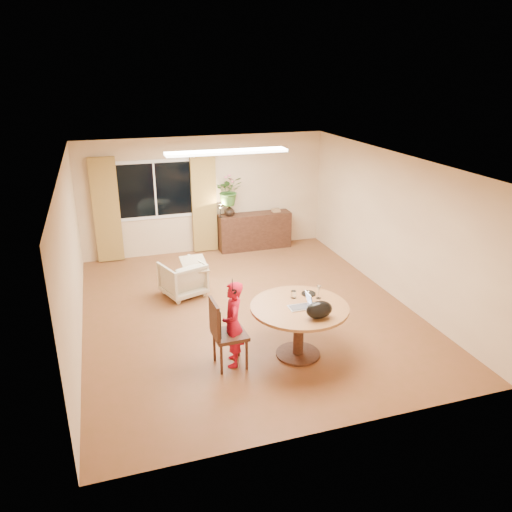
{
  "coord_description": "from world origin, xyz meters",
  "views": [
    {
      "loc": [
        -2.22,
        -7.5,
        3.99
      ],
      "look_at": [
        0.1,
        -0.2,
        1.07
      ],
      "focal_mm": 35.0,
      "sensor_mm": 36.0,
      "label": 1
    }
  ],
  "objects": [
    {
      "name": "pot_lid",
      "position": [
        0.58,
        -1.29,
        0.82
      ],
      "size": [
        0.26,
        0.26,
        0.04
      ],
      "primitive_type": null,
      "rotation": [
        0.0,
        0.0,
        -0.23
      ],
      "color": "white",
      "rests_on": "dining_table"
    },
    {
      "name": "armchair",
      "position": [
        -0.95,
        0.96,
        0.33
      ],
      "size": [
        0.9,
        0.91,
        0.66
      ],
      "primitive_type": "imported",
      "rotation": [
        0.0,
        0.0,
        3.48
      ],
      "color": "#C0AB98",
      "rests_on": "floor"
    },
    {
      "name": "bouquet",
      "position": [
        0.49,
        3.01,
        1.42
      ],
      "size": [
        0.63,
        0.56,
        0.66
      ],
      "primitive_type": "imported",
      "rotation": [
        0.0,
        0.0,
        -0.07
      ],
      "color": "#256528",
      "rests_on": "vase"
    },
    {
      "name": "dining_chair",
      "position": [
        -0.71,
        -1.57,
        0.52
      ],
      "size": [
        0.51,
        0.47,
        1.03
      ],
      "primitive_type": null,
      "rotation": [
        0.0,
        0.0,
        0.04
      ],
      "color": "black",
      "rests_on": "floor"
    },
    {
      "name": "wine_glass",
      "position": [
        0.66,
        -1.47,
        0.9
      ],
      "size": [
        0.08,
        0.08,
        0.2
      ],
      "primitive_type": null,
      "rotation": [
        0.0,
        0.0,
        0.15
      ],
      "color": "white",
      "rests_on": "dining_table"
    },
    {
      "name": "wall_right",
      "position": [
        2.75,
        0.0,
        1.3
      ],
      "size": [
        0.0,
        6.5,
        6.5
      ],
      "primitive_type": "plane",
      "rotation": [
        1.57,
        0.0,
        -1.57
      ],
      "color": "tan",
      "rests_on": "floor"
    },
    {
      "name": "throw",
      "position": [
        -0.73,
        0.95,
        0.67
      ],
      "size": [
        0.47,
        0.57,
        0.03
      ],
      "primitive_type": null,
      "rotation": [
        0.0,
        0.0,
        0.05
      ],
      "color": "beige",
      "rests_on": "armchair"
    },
    {
      "name": "wall_back",
      "position": [
        0.0,
        3.25,
        1.3
      ],
      "size": [
        5.5,
        0.0,
        5.5
      ],
      "primitive_type": "plane",
      "rotation": [
        1.57,
        0.0,
        0.0
      ],
      "color": "tan",
      "rests_on": "floor"
    },
    {
      "name": "curtain_right",
      "position": [
        -0.05,
        3.15,
        1.15
      ],
      "size": [
        0.55,
        0.08,
        2.25
      ],
      "primitive_type": "cube",
      "color": "olive",
      "rests_on": "wall_back"
    },
    {
      "name": "child",
      "position": [
        -0.66,
        -1.54,
        0.63
      ],
      "size": [
        0.51,
        0.4,
        1.26
      ],
      "primitive_type": "imported",
      "rotation": [
        0.0,
        0.0,
        -1.8
      ],
      "color": "red",
      "rests_on": "floor"
    },
    {
      "name": "sideboard",
      "position": [
        1.09,
        3.01,
        0.42
      ],
      "size": [
        1.67,
        0.41,
        0.84
      ],
      "primitive_type": "cube",
      "color": "black",
      "rests_on": "floor"
    },
    {
      "name": "handbag",
      "position": [
        0.41,
        -2.03,
        0.93
      ],
      "size": [
        0.39,
        0.25,
        0.25
      ],
      "primitive_type": null,
      "rotation": [
        0.0,
        0.0,
        -0.09
      ],
      "color": "black",
      "rests_on": "dining_table"
    },
    {
      "name": "tumbler",
      "position": [
        0.32,
        -1.34,
        0.86
      ],
      "size": [
        0.09,
        0.09,
        0.11
      ],
      "primitive_type": null,
      "rotation": [
        0.0,
        0.0,
        0.14
      ],
      "color": "white",
      "rests_on": "dining_table"
    },
    {
      "name": "floor",
      "position": [
        0.0,
        0.0,
        0.0
      ],
      "size": [
        6.5,
        6.5,
        0.0
      ],
      "primitive_type": "plane",
      "color": "brown",
      "rests_on": "ground"
    },
    {
      "name": "curtain_left",
      "position": [
        -2.15,
        3.15,
        1.15
      ],
      "size": [
        0.55,
        0.08,
        2.25
      ],
      "primitive_type": "cube",
      "color": "olive",
      "rests_on": "wall_back"
    },
    {
      "name": "vase",
      "position": [
        0.49,
        3.01,
        0.96
      ],
      "size": [
        0.3,
        0.3,
        0.25
      ],
      "primitive_type": "imported",
      "rotation": [
        0.0,
        0.0,
        0.34
      ],
      "color": "black",
      "rests_on": "sideboard"
    },
    {
      "name": "window",
      "position": [
        -1.1,
        3.23,
        1.5
      ],
      "size": [
        1.7,
        0.03,
        1.3
      ],
      "color": "white",
      "rests_on": "wall_back"
    },
    {
      "name": "desk_lamp",
      "position": [
        0.27,
        2.96,
        1.0
      ],
      "size": [
        0.16,
        0.16,
        0.32
      ],
      "primitive_type": null,
      "rotation": [
        0.0,
        0.0,
        0.23
      ],
      "color": "black",
      "rests_on": "sideboard"
    },
    {
      "name": "wall_left",
      "position": [
        -2.75,
        0.0,
        1.3
      ],
      "size": [
        0.0,
        6.5,
        6.5
      ],
      "primitive_type": "plane",
      "rotation": [
        1.57,
        0.0,
        1.57
      ],
      "color": "tan",
      "rests_on": "floor"
    },
    {
      "name": "dining_table",
      "position": [
        0.3,
        -1.61,
        0.63
      ],
      "size": [
        1.41,
        1.41,
        0.8
      ],
      "color": "brown",
      "rests_on": "floor"
    },
    {
      "name": "ceiling_panel",
      "position": [
        0.0,
        1.2,
        2.57
      ],
      "size": [
        2.2,
        0.35,
        0.05
      ],
      "primitive_type": "cube",
      "color": "white",
      "rests_on": "ceiling"
    },
    {
      "name": "laptop",
      "position": [
        0.28,
        -1.67,
        0.91
      ],
      "size": [
        0.33,
        0.22,
        0.22
      ],
      "primitive_type": null,
      "rotation": [
        0.0,
        0.0,
        -0.01
      ],
      "color": "#B7B7BC",
      "rests_on": "dining_table"
    },
    {
      "name": "ceiling",
      "position": [
        0.0,
        0.0,
        2.6
      ],
      "size": [
        6.5,
        6.5,
        0.0
      ],
      "primitive_type": "plane",
      "rotation": [
        3.14,
        0.0,
        0.0
      ],
      "color": "white",
      "rests_on": "wall_back"
    },
    {
      "name": "book_stack",
      "position": [
        1.61,
        3.01,
        0.88
      ],
      "size": [
        0.2,
        0.15,
        0.08
      ],
      "primitive_type": null,
      "rotation": [
        0.0,
        0.0,
        0.04
      ],
      "color": "#866244",
      "rests_on": "sideboard"
    }
  ]
}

